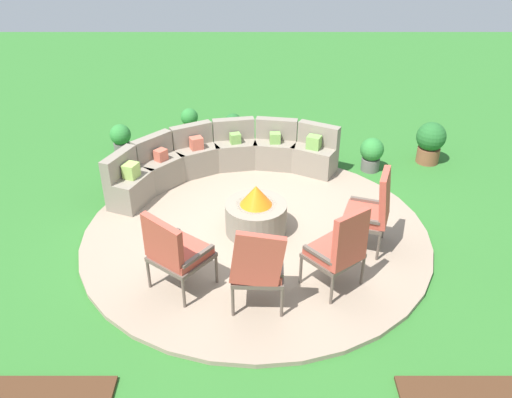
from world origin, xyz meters
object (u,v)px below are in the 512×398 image
object	(u,v)px
lounge_chair_back_left	(340,248)
lounge_chair_back_right	(372,209)
fire_pit	(256,214)
potted_plant_1	(121,139)
lounge_chair_front_right	(258,267)
curved_stone_bench	(220,159)
potted_plant_4	(233,127)
lounge_chair_front_left	(175,251)
potted_plant_3	(190,120)
potted_plant_5	(430,141)
potted_plant_2	(372,153)

from	to	relation	value
lounge_chair_back_left	lounge_chair_back_right	distance (m)	0.97
fire_pit	potted_plant_1	world-z (taller)	fire_pit
lounge_chair_front_right	lounge_chair_back_right	distance (m)	1.86
curved_stone_bench	potted_plant_4	size ratio (longest dim) A/B	6.34
fire_pit	lounge_chair_front_right	distance (m)	1.54
lounge_chair_back_right	potted_plant_1	distance (m)	4.75
potted_plant_4	lounge_chair_front_left	bearing A→B (deg)	-96.54
curved_stone_bench	potted_plant_3	bearing A→B (deg)	110.87
lounge_chair_back_left	curved_stone_bench	bearing A→B (deg)	77.96
lounge_chair_front_right	lounge_chair_front_left	bearing A→B (deg)	163.34
lounge_chair_back_right	potted_plant_5	distance (m)	3.02
potted_plant_1	potted_plant_4	size ratio (longest dim) A/B	1.10
curved_stone_bench	lounge_chair_front_left	world-z (taller)	lounge_chair_front_left
curved_stone_bench	lounge_chair_back_left	bearing A→B (deg)	-61.22
lounge_chair_back_right	potted_plant_1	world-z (taller)	lounge_chair_back_right
fire_pit	curved_stone_bench	distance (m)	1.70
lounge_chair_front_right	fire_pit	bearing A→B (deg)	92.05
potted_plant_1	potted_plant_3	distance (m)	1.49
lounge_chair_back_right	potted_plant_1	size ratio (longest dim) A/B	1.79
fire_pit	curved_stone_bench	bearing A→B (deg)	109.81
lounge_chair_back_right	potted_plant_1	bearing A→B (deg)	72.92
potted_plant_1	potted_plant_3	size ratio (longest dim) A/B	1.18
potted_plant_5	lounge_chair_front_right	bearing A→B (deg)	-128.47
potted_plant_1	potted_plant_5	world-z (taller)	potted_plant_5
fire_pit	potted_plant_4	bearing A→B (deg)	97.81
fire_pit	lounge_chair_front_left	bearing A→B (deg)	-127.19
lounge_chair_front_left	lounge_chair_back_right	bearing A→B (deg)	57.03
lounge_chair_front_left	potted_plant_4	bearing A→B (deg)	120.87
potted_plant_1	potted_plant_4	xyz separation A→B (m)	(1.94, 0.66, -0.05)
curved_stone_bench	lounge_chair_front_right	world-z (taller)	lounge_chair_front_right
curved_stone_bench	fire_pit	bearing A→B (deg)	-70.19
potted_plant_4	potted_plant_5	xyz separation A→B (m)	(3.42, -0.85, 0.10)
fire_pit	potted_plant_1	distance (m)	3.39
lounge_chair_back_left	potted_plant_4	size ratio (longest dim) A/B	1.93
lounge_chair_back_right	potted_plant_5	size ratio (longest dim) A/B	1.52
potted_plant_3	potted_plant_4	distance (m)	0.93
potted_plant_3	curved_stone_bench	bearing A→B (deg)	-69.13
potted_plant_3	fire_pit	bearing A→B (deg)	-69.62
fire_pit	lounge_chair_front_right	world-z (taller)	lounge_chair_front_right
potted_plant_4	potted_plant_2	bearing A→B (deg)	-26.01
lounge_chair_front_left	lounge_chair_back_left	world-z (taller)	lounge_chair_back_left
fire_pit	lounge_chair_back_right	size ratio (longest dim) A/B	0.75
lounge_chair_back_right	potted_plant_2	xyz separation A→B (m)	(0.47, 2.29, -0.32)
potted_plant_1	lounge_chair_front_right	bearing A→B (deg)	-58.79
fire_pit	potted_plant_5	size ratio (longest dim) A/B	1.14
lounge_chair_back_right	lounge_chair_front_right	bearing A→B (deg)	147.30
lounge_chair_back_left	potted_plant_1	size ratio (longest dim) A/B	1.75
lounge_chair_front_right	potted_plant_3	xyz separation A→B (m)	(-1.30, 4.96, -0.33)
lounge_chair_front_right	lounge_chair_back_left	size ratio (longest dim) A/B	1.01
fire_pit	lounge_chair_back_left	bearing A→B (deg)	-51.11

